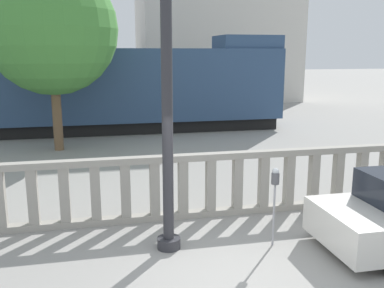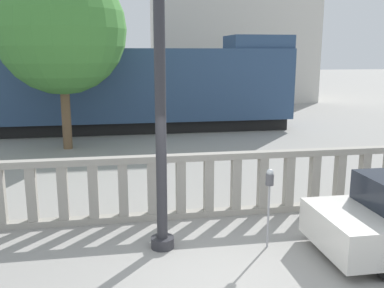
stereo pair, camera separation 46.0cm
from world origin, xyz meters
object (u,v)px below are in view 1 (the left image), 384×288
(tree_left, at_px, (51,29))
(parking_meter, at_px, (275,185))
(lamppost, at_px, (167,94))
(train_near, at_px, (81,89))
(train_far, at_px, (144,78))

(tree_left, bearing_deg, parking_meter, -63.57)
(lamppost, relative_size, train_near, 0.32)
(parking_meter, bearing_deg, train_near, 106.87)
(tree_left, bearing_deg, train_near, 77.39)
(lamppost, relative_size, parking_meter, 3.89)
(train_far, xyz_separation_m, tree_left, (-4.76, -14.57, 2.57))
(train_near, relative_size, train_far, 0.97)
(parking_meter, xyz_separation_m, train_near, (-3.84, 12.68, 0.79))
(parking_meter, bearing_deg, train_far, 89.64)
(parking_meter, bearing_deg, lamppost, 171.10)
(train_near, bearing_deg, lamppost, -81.22)
(lamppost, relative_size, train_far, 0.31)
(parking_meter, height_order, train_near, train_near)
(train_far, bearing_deg, train_near, -109.71)
(parking_meter, xyz_separation_m, train_far, (0.15, 23.84, 0.62))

